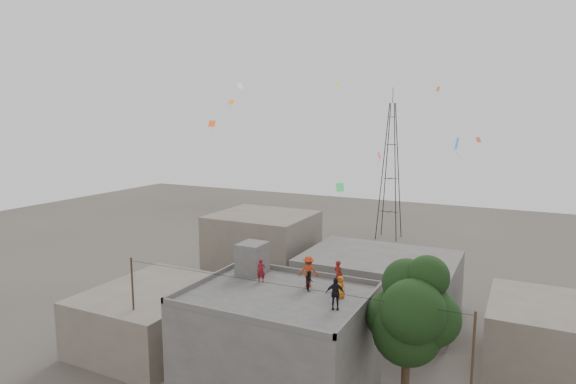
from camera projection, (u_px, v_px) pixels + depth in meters
name	position (u px, v px, depth m)	size (l,w,h in m)	color
main_building	(278.00, 345.00, 27.60)	(10.00, 8.00, 6.10)	#52504C
parapet	(278.00, 292.00, 27.12)	(10.00, 8.00, 0.30)	#52504C
stair_head_box	(252.00, 258.00, 30.71)	(1.60, 1.80, 2.00)	#52504C
neighbor_west	(155.00, 316.00, 34.37)	(8.00, 10.00, 4.00)	#665D50
neighbor_north	(379.00, 285.00, 39.20)	(12.00, 9.00, 5.00)	#52504C
neighbor_northwest	(263.00, 250.00, 46.10)	(9.00, 8.00, 7.00)	#665D50
neighbor_east	(547.00, 338.00, 30.43)	(7.00, 8.00, 4.40)	#665D50
tree	(412.00, 314.00, 24.43)	(4.90, 4.60, 9.10)	black
utility_line	(275.00, 343.00, 26.16)	(20.12, 0.62, 7.40)	black
transmission_tower	(390.00, 171.00, 63.89)	(2.97, 2.97, 20.01)	black
person_red_adult	(338.00, 275.00, 27.82)	(0.63, 0.41, 1.73)	maroon
person_orange_child	(340.00, 287.00, 26.51)	(0.61, 0.40, 1.26)	#C56916
person_dark_child	(309.00, 281.00, 27.73)	(0.56, 0.44, 1.15)	black
person_dark_adult	(335.00, 294.00, 24.93)	(0.99, 0.41, 1.68)	black
person_orange_adult	(309.00, 271.00, 28.28)	(1.20, 0.69, 1.86)	#B23214
person_red_child	(261.00, 271.00, 29.07)	(0.52, 0.34, 1.42)	maroon
kites	(339.00, 118.00, 32.56)	(18.83, 16.72, 9.49)	#E44C18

